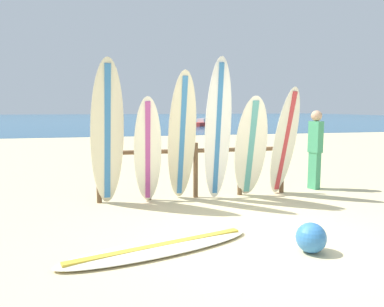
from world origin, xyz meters
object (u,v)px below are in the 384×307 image
at_px(surfboard_leaning_far_left, 107,134).
at_px(beach_ball, 311,238).
at_px(surfboard_leaning_center, 218,131).
at_px(surfboard_lying_on_sand, 160,247).
at_px(surfboard_leaning_center_left, 182,138).
at_px(small_boat_offshore, 203,123).
at_px(beachgoer_standing, 315,146).
at_px(surfboard_leaning_left, 148,152).
at_px(surfboard_leaning_right, 285,142).
at_px(surfboard_rack, 196,163).
at_px(surfboard_leaning_center_right, 251,149).

bearing_deg(surfboard_leaning_far_left, beach_ball, -49.31).
height_order(surfboard_leaning_center, surfboard_lying_on_sand, surfboard_leaning_center).
bearing_deg(surfboard_leaning_center, surfboard_leaning_center_left, 176.47).
relative_size(small_boat_offshore, beach_ball, 8.13).
bearing_deg(surfboard_lying_on_sand, surfboard_leaning_far_left, 104.45).
relative_size(surfboard_leaning_center, surfboard_lying_on_sand, 1.02).
height_order(surfboard_lying_on_sand, beachgoer_standing, beachgoer_standing).
relative_size(surfboard_leaning_left, surfboard_lying_on_sand, 0.75).
relative_size(surfboard_leaning_far_left, beachgoer_standing, 1.53).
bearing_deg(surfboard_leaning_far_left, surfboard_leaning_right, 0.11).
distance_m(surfboard_leaning_left, surfboard_leaning_center, 1.31).
height_order(surfboard_rack, surfboard_leaning_left, surfboard_leaning_left).
bearing_deg(surfboard_leaning_right, surfboard_leaning_center_right, -169.15).
relative_size(surfboard_leaning_center_right, surfboard_lying_on_sand, 0.76).
relative_size(surfboard_leaning_far_left, surfboard_leaning_right, 1.20).
xyz_separation_m(surfboard_leaning_far_left, surfboard_leaning_center, (1.93, -0.11, 0.03)).
xyz_separation_m(surfboard_leaning_center, beach_ball, (0.37, -2.57, -1.11)).
xyz_separation_m(surfboard_rack, surfboard_leaning_center_left, (-0.34, -0.35, 0.51)).
relative_size(surfboard_leaning_far_left, small_boat_offshore, 0.86).
relative_size(surfboard_leaning_center_left, beach_ball, 6.48).
relative_size(surfboard_rack, surfboard_leaning_center_left, 1.58).
distance_m(surfboard_leaning_right, surfboard_lying_on_sand, 3.66).
xyz_separation_m(surfboard_leaning_center_right, surfboard_lying_on_sand, (-1.99, -2.06, -0.93)).
xyz_separation_m(small_boat_offshore, beach_ball, (-6.74, -30.07, -0.08)).
xyz_separation_m(beachgoer_standing, beach_ball, (-1.93, -3.10, -0.73)).
height_order(surfboard_leaning_far_left, surfboard_leaning_center_left, surfboard_leaning_far_left).
relative_size(surfboard_leaning_center, beachgoer_standing, 1.56).
xyz_separation_m(surfboard_leaning_center_left, surfboard_lying_on_sand, (-0.72, -2.13, -1.13)).
bearing_deg(surfboard_leaning_center_right, surfboard_rack, 156.19).
height_order(surfboard_rack, surfboard_leaning_center_left, surfboard_leaning_center_left).
bearing_deg(beachgoer_standing, surfboard_lying_on_sand, -144.39).
bearing_deg(small_boat_offshore, surfboard_leaning_far_left, -108.26).
distance_m(surfboard_leaning_center, surfboard_leaning_right, 1.40).
bearing_deg(surfboard_leaning_far_left, surfboard_leaning_center, -3.26).
xyz_separation_m(surfboard_rack, beach_ball, (0.68, -2.95, -0.48)).
relative_size(surfboard_rack, surfboard_lying_on_sand, 1.45).
bearing_deg(surfboard_leaning_center_left, surfboard_leaning_center, -3.53).
bearing_deg(beachgoer_standing, surfboard_leaning_center_left, -170.44).
bearing_deg(beachgoer_standing, beach_ball, -121.88).
bearing_deg(beachgoer_standing, surfboard_leaning_center, -166.85).
bearing_deg(beach_ball, surfboard_leaning_left, 122.83).
distance_m(surfboard_rack, surfboard_leaning_left, 1.08).
height_order(surfboard_leaning_far_left, beachgoer_standing, surfboard_leaning_far_left).
bearing_deg(surfboard_rack, surfboard_leaning_center_right, -23.81).
xyz_separation_m(surfboard_leaning_far_left, surfboard_leaning_center_right, (2.56, -0.14, -0.30)).
bearing_deg(beach_ball, surfboard_lying_on_sand, 164.61).
distance_m(surfboard_lying_on_sand, beach_ball, 1.81).
xyz_separation_m(surfboard_leaning_left, surfboard_lying_on_sand, (-0.10, -2.05, -0.92)).
height_order(surfboard_leaning_center_left, surfboard_leaning_right, surfboard_leaning_center_left).
xyz_separation_m(surfboard_leaning_far_left, surfboard_leaning_center_left, (1.28, -0.07, -0.10)).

